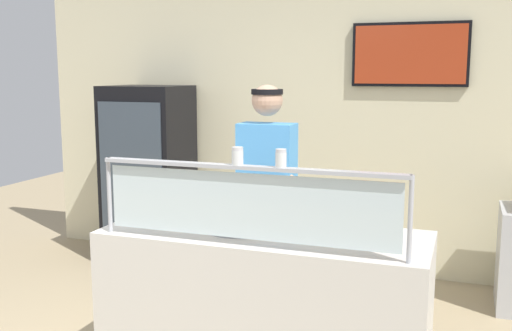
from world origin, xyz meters
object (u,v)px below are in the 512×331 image
(pizza_tray, at_px, (240,226))
(parmesan_shaker, at_px, (237,157))
(worker_figure, at_px, (267,195))
(drink_fridge, at_px, (149,175))
(pizza_server, at_px, (245,223))
(pepper_flake_shaker, at_px, (281,159))

(pizza_tray, bearing_deg, parmesan_shaker, -70.90)
(worker_figure, height_order, drink_fridge, worker_figure)
(parmesan_shaker, distance_m, drink_fridge, 2.84)
(pizza_server, xyz_separation_m, parmesan_shaker, (0.07, -0.30, 0.43))
(drink_fridge, bearing_deg, pizza_server, -47.53)
(pepper_flake_shaker, distance_m, worker_figure, 1.15)
(pizza_tray, xyz_separation_m, pizza_server, (0.04, -0.02, 0.02))
(pepper_flake_shaker, bearing_deg, pizza_tray, 137.27)
(parmesan_shaker, distance_m, pepper_flake_shaker, 0.23)
(pizza_tray, bearing_deg, pepper_flake_shaker, -42.73)
(parmesan_shaker, bearing_deg, pizza_tray, 109.10)
(drink_fridge, bearing_deg, pepper_flake_shaker, -47.01)
(pizza_tray, xyz_separation_m, drink_fridge, (-1.66, 1.83, -0.11))
(pizza_tray, height_order, worker_figure, worker_figure)
(drink_fridge, bearing_deg, pizza_tray, -47.82)
(pizza_server, height_order, worker_figure, worker_figure)
(parmesan_shaker, xyz_separation_m, drink_fridge, (-1.77, 2.15, -0.56))
(worker_figure, distance_m, drink_fridge, 1.97)
(pepper_flake_shaker, xyz_separation_m, worker_figure, (-0.41, 1.00, -0.41))
(pizza_server, xyz_separation_m, worker_figure, (-0.10, 0.70, 0.02))
(worker_figure, relative_size, drink_fridge, 1.03)
(pizza_tray, xyz_separation_m, parmesan_shaker, (0.11, -0.32, 0.45))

